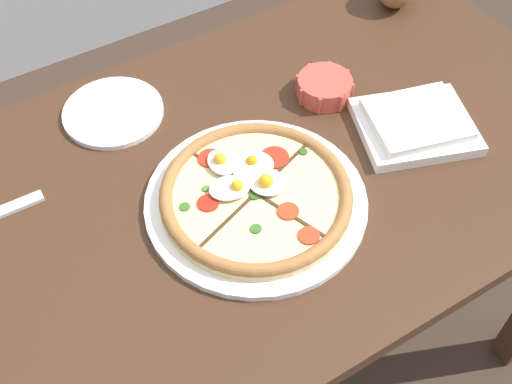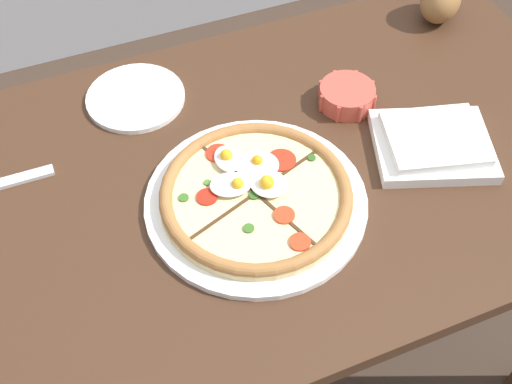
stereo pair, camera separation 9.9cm
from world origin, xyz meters
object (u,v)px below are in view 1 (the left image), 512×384
dining_table (261,211)px  pizza (256,196)px  napkin_folded (416,124)px  side_saucer (113,112)px  ramekin_bowl (324,87)px

dining_table → pizza: (-0.05, -0.06, 0.14)m
dining_table → napkin_folded: (0.27, -0.07, 0.14)m
napkin_folded → side_saucer: napkin_folded is taller
pizza → side_saucer: pizza is taller
dining_table → side_saucer: side_saucer is taller
ramekin_bowl → napkin_folded: 0.18m
pizza → napkin_folded: pizza is taller
pizza → side_saucer: size_ratio=1.97×
ramekin_bowl → napkin_folded: size_ratio=0.45×
ramekin_bowl → side_saucer: size_ratio=0.60×
dining_table → napkin_folded: 0.31m
ramekin_bowl → side_saucer: (-0.35, 0.15, -0.01)m
pizza → ramekin_bowl: pizza is taller
ramekin_bowl → napkin_folded: (0.08, -0.16, -0.00)m
dining_table → side_saucer: 0.32m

